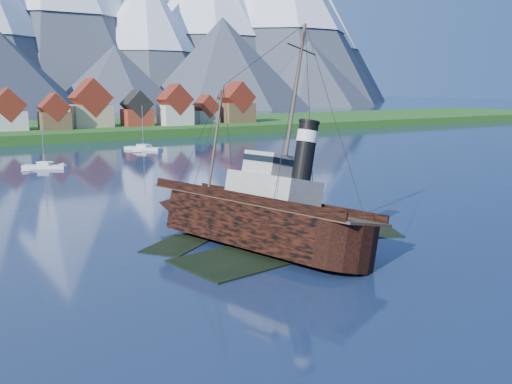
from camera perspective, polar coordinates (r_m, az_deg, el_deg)
ground at (r=63.21m, az=1.84°, el=-5.43°), size 1400.00×1400.00×0.00m
shoal at (r=65.98m, az=2.06°, el=-5.06°), size 31.71×21.24×1.14m
shore_bank at (r=223.54m, az=-23.57°, el=5.18°), size 600.00×80.00×3.20m
seawall at (r=186.22m, az=-21.71°, el=4.42°), size 600.00×2.50×2.00m
tugboat_wreck at (r=63.67m, az=-0.98°, el=-2.31°), size 7.55×32.52×25.77m
sailboat_c at (r=130.76m, az=-20.39°, el=2.34°), size 8.85×7.14×11.84m
sailboat_e at (r=162.02m, az=-11.19°, el=4.26°), size 8.61×10.68×12.86m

